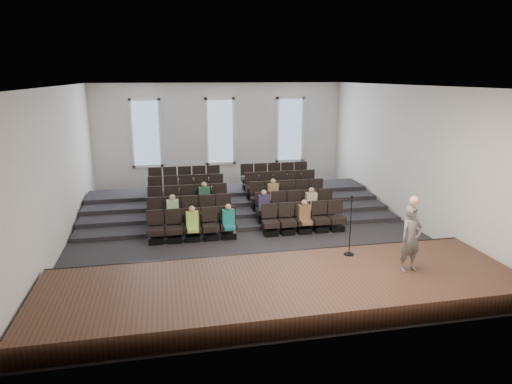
{
  "coord_description": "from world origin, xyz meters",
  "views": [
    {
      "loc": [
        -2.75,
        -15.02,
        5.33
      ],
      "look_at": [
        0.44,
        0.5,
        1.27
      ],
      "focal_mm": 32.0,
      "sensor_mm": 36.0,
      "label": 1
    }
  ],
  "objects": [
    {
      "name": "ground",
      "position": [
        0.0,
        0.0,
        0.0
      ],
      "size": [
        14.0,
        14.0,
        0.0
      ],
      "primitive_type": "plane",
      "color": "black",
      "rests_on": "ground"
    },
    {
      "name": "ceiling",
      "position": [
        0.0,
        0.0,
        5.01
      ],
      "size": [
        12.0,
        14.0,
        0.02
      ],
      "primitive_type": "cube",
      "color": "white",
      "rests_on": "ground"
    },
    {
      "name": "wall_back",
      "position": [
        0.0,
        7.02,
        2.5
      ],
      "size": [
        12.0,
        0.04,
        5.0
      ],
      "primitive_type": "cube",
      "color": "silver",
      "rests_on": "ground"
    },
    {
      "name": "wall_front",
      "position": [
        0.0,
        -7.02,
        2.5
      ],
      "size": [
        12.0,
        0.04,
        5.0
      ],
      "primitive_type": "cube",
      "color": "silver",
      "rests_on": "ground"
    },
    {
      "name": "wall_left",
      "position": [
        -6.02,
        0.0,
        2.5
      ],
      "size": [
        0.04,
        14.0,
        5.0
      ],
      "primitive_type": "cube",
      "color": "silver",
      "rests_on": "ground"
    },
    {
      "name": "wall_right",
      "position": [
        6.02,
        0.0,
        2.5
      ],
      "size": [
        0.04,
        14.0,
        5.0
      ],
      "primitive_type": "cube",
      "color": "silver",
      "rests_on": "ground"
    },
    {
      "name": "stage",
      "position": [
        0.0,
        -5.1,
        0.25
      ],
      "size": [
        11.8,
        3.6,
        0.5
      ],
      "primitive_type": "cube",
      "color": "#452D1D",
      "rests_on": "ground"
    },
    {
      "name": "stage_lip",
      "position": [
        0.0,
        -3.33,
        0.25
      ],
      "size": [
        11.8,
        0.06,
        0.52
      ],
      "primitive_type": "cube",
      "color": "black",
      "rests_on": "ground"
    },
    {
      "name": "risers",
      "position": [
        0.0,
        3.17,
        0.2
      ],
      "size": [
        11.8,
        4.8,
        0.6
      ],
      "color": "black",
      "rests_on": "ground"
    },
    {
      "name": "seating_rows",
      "position": [
        -0.0,
        1.54,
        0.68
      ],
      "size": [
        6.8,
        4.7,
        1.67
      ],
      "color": "black",
      "rests_on": "ground"
    },
    {
      "name": "windows",
      "position": [
        0.0,
        6.95,
        2.7
      ],
      "size": [
        8.44,
        0.1,
        3.24
      ],
      "color": "white",
      "rests_on": "wall_back"
    },
    {
      "name": "audience",
      "position": [
        0.0,
        0.32,
        0.81
      ],
      "size": [
        5.45,
        2.64,
        1.1
      ],
      "color": "#B1D555",
      "rests_on": "seating_rows"
    },
    {
      "name": "speaker",
      "position": [
        3.25,
        -5.22,
        1.34
      ],
      "size": [
        0.68,
        0.51,
        1.69
      ],
      "primitive_type": "imported",
      "rotation": [
        0.0,
        0.0,
        0.18
      ],
      "color": "#595654",
      "rests_on": "stage"
    },
    {
      "name": "mic_stand",
      "position": [
        2.17,
        -3.94,
        1.0
      ],
      "size": [
        0.28,
        0.28,
        1.7
      ],
      "color": "black",
      "rests_on": "stage"
    }
  ]
}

